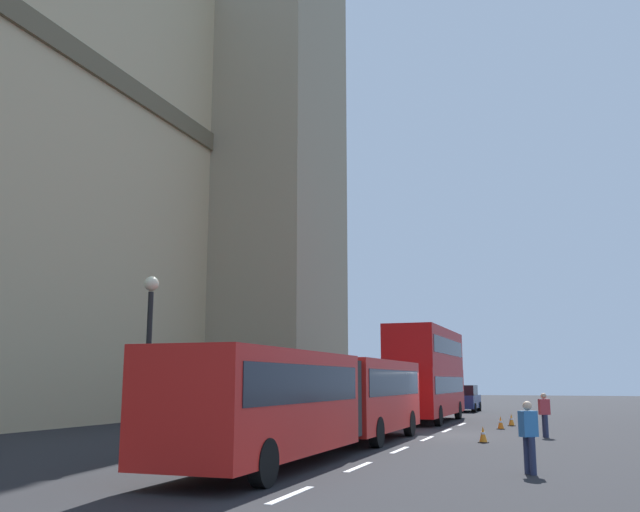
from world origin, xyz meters
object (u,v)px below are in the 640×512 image
traffic_cone_west (483,435)px  pedestrian_by_kerb (545,413)px  articulated_bus (324,395)px  traffic_cone_east (511,420)px  double_decker_bus (427,370)px  street_lamp (148,350)px  traffic_cone_middle (501,423)px  sedan_lead (465,398)px  pedestrian_near_cones (529,434)px

traffic_cone_west → pedestrian_by_kerb: bearing=-32.4°
articulated_bus → traffic_cone_east: bearing=-16.5°
double_decker_bus → traffic_cone_east: double_decker_bus is taller
double_decker_bus → pedestrian_by_kerb: double_decker_bus is taller
street_lamp → traffic_cone_middle: bearing=-29.5°
articulated_bus → traffic_cone_west: bearing=-39.1°
articulated_bus → pedestrian_by_kerb: bearing=-36.7°
articulated_bus → traffic_cone_middle: bearing=-18.5°
traffic_cone_middle → traffic_cone_east: same height
traffic_cone_east → street_lamp: 20.15m
sedan_lead → traffic_cone_east: 15.67m
traffic_cone_west → sedan_lead: bearing=9.3°
articulated_bus → traffic_cone_west: (5.17, -4.20, -1.46)m
double_decker_bus → traffic_cone_west: (-11.71, -4.20, -2.43)m
traffic_cone_east → pedestrian_by_kerb: pedestrian_by_kerb is taller
traffic_cone_middle → traffic_cone_east: (2.55, -0.29, 0.00)m
articulated_bus → traffic_cone_west: articulated_bus is taller
traffic_cone_east → pedestrian_near_cones: bearing=-174.4°
sedan_lead → traffic_cone_west: 25.23m
articulated_bus → pedestrian_by_kerb: 10.44m
sedan_lead → traffic_cone_middle: 18.07m
double_decker_bus → traffic_cone_west: bearing=-160.3°
traffic_cone_west → traffic_cone_east: 9.84m
double_decker_bus → articulated_bus: bearing=-180.0°
pedestrian_near_cones → articulated_bus: bearing=64.4°
street_lamp → pedestrian_by_kerb: 15.65m
sedan_lead → pedestrian_by_kerb: (-21.71, -6.08, -0.00)m
sedan_lead → pedestrian_near_cones: size_ratio=2.60×
traffic_cone_west → pedestrian_near_cones: size_ratio=0.34×
traffic_cone_west → traffic_cone_east: same height
articulated_bus → sedan_lead: bearing=-0.3°
pedestrian_near_cones → street_lamp: bearing=89.3°
articulated_bus → pedestrian_near_cones: articulated_bus is taller
articulated_bus → double_decker_bus: size_ratio=1.70×
traffic_cone_west → pedestrian_near_cones: pedestrian_near_cones is taller
traffic_cone_east → pedestrian_by_kerb: size_ratio=0.34×
street_lamp → pedestrian_near_cones: (-0.13, -10.71, -2.14)m
traffic_cone_east → traffic_cone_middle: bearing=173.6°
traffic_cone_west → traffic_cone_middle: same height
traffic_cone_west → double_decker_bus: bearing=19.7°
pedestrian_by_kerb → traffic_cone_east: bearing=14.9°
street_lamp → traffic_cone_west: bearing=-47.4°
street_lamp → articulated_bus: bearing=-57.8°
articulated_bus → double_decker_bus: (16.88, 0.00, 0.96)m
pedestrian_near_cones → pedestrian_by_kerb: (11.32, -0.02, 0.00)m
traffic_cone_middle → pedestrian_near_cones: 15.57m
double_decker_bus → traffic_cone_west: double_decker_bus is taller
articulated_bus → street_lamp: bearing=122.2°
articulated_bus → street_lamp: size_ratio=3.26×
traffic_cone_west → street_lamp: bearing=132.6°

